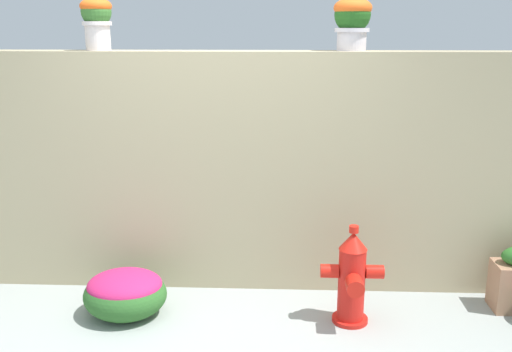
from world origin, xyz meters
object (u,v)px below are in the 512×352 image
object	(u,v)px
potted_plant_1	(97,18)
flower_bush_right	(125,292)
potted_plant_2	(352,18)
fire_hydrant	(352,279)

from	to	relation	value
potted_plant_1	flower_bush_right	xyz separation A→B (m)	(0.28, -0.64, -2.00)
potted_plant_2	flower_bush_right	bearing A→B (deg)	-158.73
potted_plant_1	potted_plant_2	bearing A→B (deg)	0.67
potted_plant_2	flower_bush_right	size ratio (longest dim) A/B	0.66
potted_plant_1	potted_plant_2	distance (m)	1.97
potted_plant_2	potted_plant_1	bearing A→B (deg)	-179.33
potted_plant_1	flower_bush_right	world-z (taller)	potted_plant_1
potted_plant_1	fire_hydrant	xyz separation A→B (m)	(1.96, -0.67, -1.84)
potted_plant_1	fire_hydrant	world-z (taller)	potted_plant_1
potted_plant_1	potted_plant_2	xyz separation A→B (m)	(1.97, 0.02, -0.01)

